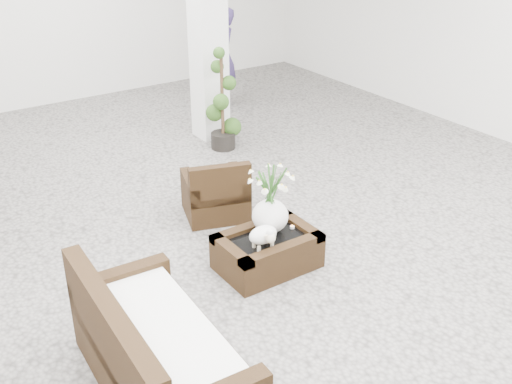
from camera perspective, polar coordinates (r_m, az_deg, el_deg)
ground at (r=6.26m, az=-0.52°, el=-4.75°), size 11.00×11.00×0.00m
column at (r=8.50m, az=-4.50°, el=16.27°), size 0.40×0.40×3.50m
coffee_table at (r=5.82m, az=1.04°, el=-5.57°), size 0.90×0.60×0.31m
sheep_figurine at (r=5.55m, az=0.64°, el=-4.11°), size 0.28×0.23×0.21m
planter_narcissus at (r=5.67m, az=1.33°, el=-0.05°), size 0.44×0.44×0.80m
tealight at (r=5.90m, az=3.33°, el=-3.20°), size 0.04×0.04×0.03m
armchair at (r=6.65m, az=-3.77°, el=0.57°), size 0.80×0.79×0.69m
loveseat at (r=4.43m, az=-8.73°, el=-13.31°), size 0.86×1.66×0.87m
topiary at (r=8.28m, az=-3.11°, el=8.42°), size 0.36×0.36×1.36m
shopper at (r=10.05m, az=-2.97°, el=12.18°), size 0.61×0.67×1.53m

